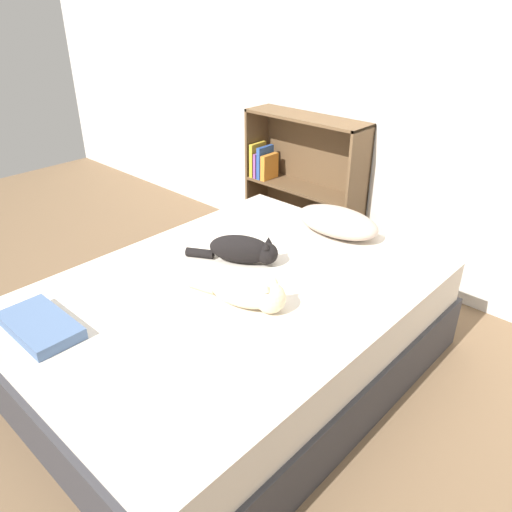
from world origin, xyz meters
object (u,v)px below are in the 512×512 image
bed (236,329)px  cat_light (248,293)px  bookshelf (304,184)px  cat_dark (244,250)px  pillow (337,222)px

bed → cat_light: (0.17, -0.08, 0.33)m
bed → bookshelf: 1.51m
bed → cat_dark: 0.41m
bed → cat_light: cat_light is taller
pillow → bookshelf: bookshelf is taller
cat_light → cat_dark: bearing=123.4°
cat_light → bookshelf: size_ratio=0.48×
pillow → cat_light: cat_light is taller
cat_light → bed: bearing=141.0°
cat_dark → pillow: bearing=47.4°
cat_dark → bookshelf: bearing=84.3°
pillow → cat_dark: size_ratio=1.14×
cat_light → cat_dark: size_ratio=1.10×
pillow → cat_light: bearing=-81.0°
pillow → cat_dark: cat_dark is taller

